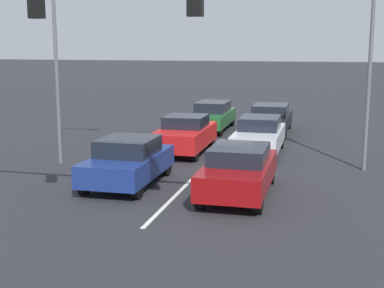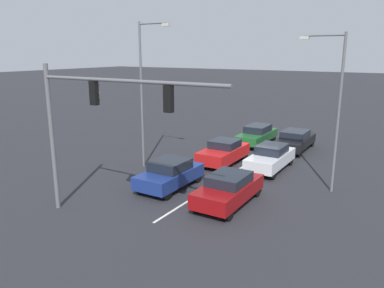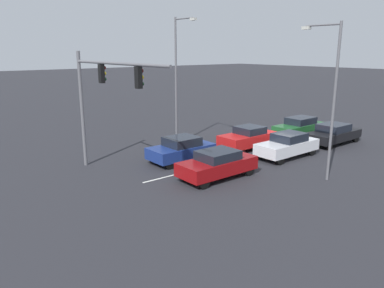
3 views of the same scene
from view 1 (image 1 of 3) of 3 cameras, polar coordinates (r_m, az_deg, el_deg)
ground_plane at (r=24.19m, az=3.71°, el=-0.09°), size 240.00×240.00×0.00m
lane_stripe_left_divider at (r=21.54m, az=2.39°, el=-1.40°), size 0.12×17.50×0.01m
car_navy_midlane_front at (r=17.32m, az=-6.85°, el=-1.81°), size 1.94×4.07×1.53m
car_maroon_leftlane_front at (r=16.04m, az=5.02°, el=-2.78°), size 1.85×4.38×1.50m
car_white_leftlane_second at (r=22.07m, az=7.19°, el=0.92°), size 1.78×4.45×1.56m
car_red_midlane_second at (r=22.33m, az=-0.75°, el=1.06°), size 1.88×4.25×1.55m
car_darkgreen_midlane_third at (r=28.17m, az=2.19°, el=3.07°), size 1.77×4.66×1.51m
car_black_leftlane_third at (r=27.49m, az=8.35°, el=2.72°), size 1.92×4.68×1.47m
traffic_signal_gantry at (r=12.68m, az=-17.01°, el=11.24°), size 8.90×0.37×6.62m
street_lamp_right_shoulder at (r=20.46m, az=-13.87°, el=11.97°), size 2.21×0.24×8.82m
street_lamp_left_shoulder at (r=19.78m, az=17.86°, el=10.65°), size 2.23×0.24×8.03m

